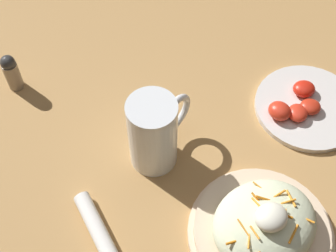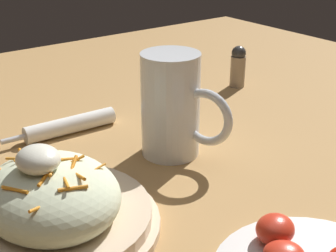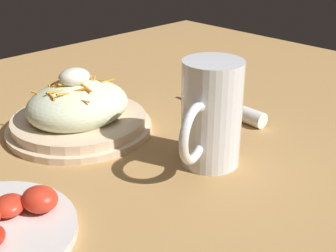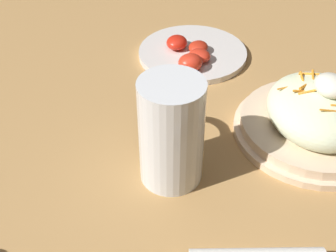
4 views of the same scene
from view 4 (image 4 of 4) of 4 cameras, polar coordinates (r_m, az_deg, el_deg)
ground_plane at (r=0.64m, az=-2.45°, el=-3.62°), size 1.43×1.43×0.00m
salad_plate at (r=0.69m, az=17.86°, el=1.12°), size 0.23×0.23×0.10m
beer_mug at (r=0.57m, az=0.01°, el=-1.20°), size 0.14×0.08×0.15m
tomato_plate at (r=0.85m, az=2.83°, el=9.17°), size 0.20×0.20×0.04m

